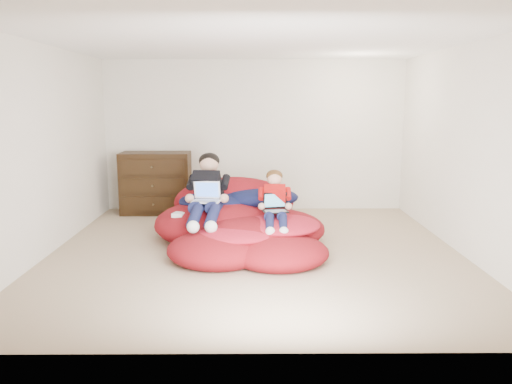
# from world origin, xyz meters

# --- Properties ---
(room_shell) EXTENTS (5.10, 5.10, 2.77)m
(room_shell) POSITION_xyz_m (0.00, 0.00, 0.22)
(room_shell) COLOR tan
(room_shell) RESTS_ON ground
(dresser) EXTENTS (1.12, 0.63, 1.00)m
(dresser) POSITION_xyz_m (-1.62, 2.20, 0.50)
(dresser) COLOR black
(dresser) RESTS_ON ground
(beanbag_pile) EXTENTS (2.25, 2.36, 0.86)m
(beanbag_pile) POSITION_xyz_m (-0.19, 0.36, 0.25)
(beanbag_pile) COLOR maroon
(beanbag_pile) RESTS_ON ground
(cream_pillow) EXTENTS (0.40, 0.25, 0.25)m
(cream_pillow) POSITION_xyz_m (-0.59, 1.23, 0.62)
(cream_pillow) COLOR silver
(cream_pillow) RESTS_ON beanbag_pile
(older_boy) EXTENTS (0.42, 1.30, 0.81)m
(older_boy) POSITION_xyz_m (-0.61, 0.41, 0.71)
(older_boy) COLOR black
(older_boy) RESTS_ON beanbag_pile
(younger_boy) EXTENTS (0.29, 0.92, 0.66)m
(younger_boy) POSITION_xyz_m (0.24, 0.14, 0.62)
(younger_boy) COLOR red
(younger_boy) RESTS_ON beanbag_pile
(laptop_white) EXTENTS (0.38, 0.35, 0.25)m
(laptop_white) POSITION_xyz_m (-0.61, 0.29, 0.65)
(laptop_white) COLOR white
(laptop_white) RESTS_ON older_boy
(laptop_black) EXTENTS (0.33, 0.31, 0.22)m
(laptop_black) POSITION_xyz_m (0.24, 0.10, 0.55)
(laptop_black) COLOR black
(laptop_black) RESTS_ON younger_boy
(power_adapter) EXTENTS (0.18, 0.18, 0.05)m
(power_adapter) POSITION_xyz_m (-0.96, 0.23, 0.42)
(power_adapter) COLOR white
(power_adapter) RESTS_ON beanbag_pile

